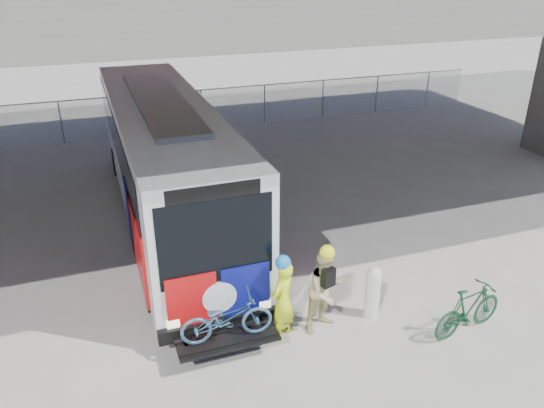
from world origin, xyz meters
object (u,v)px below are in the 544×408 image
bus (165,153)px  cyclist_hivis (283,299)px  bike_parked (469,309)px  cyclist_tan (326,290)px  bollard (373,290)px

bus → cyclist_hivis: bearing=-78.9°
cyclist_hivis → bike_parked: cyclist_hivis is taller
bus → cyclist_tan: 6.79m
cyclist_tan → bike_parked: 3.01m
bus → cyclist_hivis: (1.24, -6.32, -1.17)m
bus → bollard: size_ratio=10.48×
cyclist_hivis → bike_parked: (3.71, -1.17, -0.38)m
bollard → cyclist_tan: (-1.14, -0.00, 0.28)m
bollard → cyclist_hivis: cyclist_hivis is taller
bollard → bus: bearing=117.9°
bus → bike_parked: size_ratio=6.94×
bus → cyclist_hivis: size_ratio=6.62×
bus → bollard: bearing=-62.1°
cyclist_tan → bike_parked: cyclist_tan is taller
cyclist_tan → cyclist_hivis: bearing=161.6°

